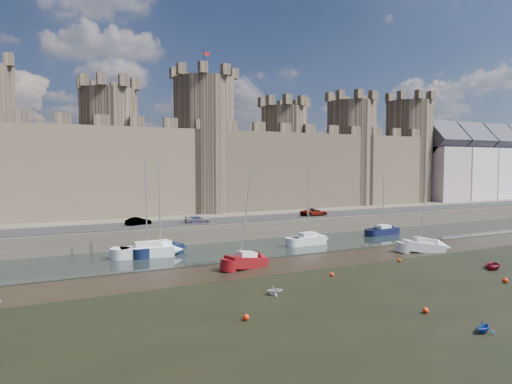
% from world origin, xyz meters
% --- Properties ---
extents(ground, '(160.00, 160.00, 0.00)m').
position_xyz_m(ground, '(0.00, 0.00, 0.00)').
color(ground, black).
rests_on(ground, ground).
extents(seaweed_patch, '(70.00, 34.00, 0.01)m').
position_xyz_m(seaweed_patch, '(0.00, -6.00, 0.01)').
color(seaweed_patch, black).
rests_on(seaweed_patch, ground).
extents(water_channel, '(160.00, 12.00, 0.08)m').
position_xyz_m(water_channel, '(0.00, 24.00, 0.04)').
color(water_channel, black).
rests_on(water_channel, ground).
extents(quay, '(160.00, 60.00, 2.50)m').
position_xyz_m(quay, '(0.00, 60.00, 1.25)').
color(quay, '#4C443A').
rests_on(quay, ground).
extents(road, '(160.00, 7.00, 0.10)m').
position_xyz_m(road, '(0.00, 34.00, 2.55)').
color(road, black).
rests_on(road, quay).
extents(castle, '(108.50, 11.00, 29.00)m').
position_xyz_m(castle, '(-0.64, 48.00, 11.67)').
color(castle, '#42382B').
rests_on(castle, quay).
extents(townhouses, '(35.50, 9.05, 18.13)m').
position_xyz_m(townhouses, '(71.50, 46.00, 10.59)').
color(townhouses, '#C4A8B0').
rests_on(townhouses, quay).
extents(car_1, '(3.58, 1.98, 1.12)m').
position_xyz_m(car_1, '(-12.62, 34.32, 3.06)').
color(car_1, gray).
rests_on(car_1, quay).
extents(car_2, '(3.85, 2.09, 1.06)m').
position_xyz_m(car_2, '(-4.69, 32.89, 3.03)').
color(car_2, gray).
rests_on(car_2, quay).
extents(car_3, '(4.53, 2.22, 1.24)m').
position_xyz_m(car_3, '(14.74, 32.77, 3.12)').
color(car_3, gray).
rests_on(car_3, quay).
extents(sailboat_0, '(6.15, 2.98, 11.07)m').
position_xyz_m(sailboat_0, '(-13.73, 24.79, 0.85)').
color(sailboat_0, white).
rests_on(sailboat_0, ground).
extents(sailboat_1, '(5.72, 3.43, 10.74)m').
position_xyz_m(sailboat_1, '(-12.09, 25.15, 0.84)').
color(sailboat_1, black).
rests_on(sailboat_1, ground).
extents(sailboat_2, '(4.93, 2.10, 10.48)m').
position_xyz_m(sailboat_2, '(7.17, 23.05, 0.83)').
color(sailboat_2, silver).
rests_on(sailboat_2, ground).
extents(sailboat_3, '(5.40, 2.62, 9.11)m').
position_xyz_m(sailboat_3, '(22.31, 25.41, 0.72)').
color(sailboat_3, black).
rests_on(sailboat_3, ground).
extents(sailboat_4, '(4.89, 2.82, 10.76)m').
position_xyz_m(sailboat_4, '(-5.72, 14.97, 0.78)').
color(sailboat_4, maroon).
rests_on(sailboat_4, ground).
extents(sailboat_5, '(5.32, 3.62, 10.70)m').
position_xyz_m(sailboat_5, '(17.46, 12.97, 0.76)').
color(sailboat_5, silver).
rests_on(sailboat_5, ground).
extents(dinghy_1, '(1.71, 1.57, 0.76)m').
position_xyz_m(dinghy_1, '(-0.10, -8.42, 0.38)').
color(dinghy_1, navy).
rests_on(dinghy_1, ground).
extents(dinghy_3, '(1.76, 1.66, 0.74)m').
position_xyz_m(dinghy_3, '(-7.93, 4.95, 0.37)').
color(dinghy_3, silver).
rests_on(dinghy_3, ground).
extents(dinghy_4, '(3.52, 3.33, 0.59)m').
position_xyz_m(dinghy_4, '(16.75, 3.12, 0.30)').
color(dinghy_4, maroon).
rests_on(dinghy_4, ground).
extents(buoy_0, '(0.45, 0.45, 0.45)m').
position_xyz_m(buoy_0, '(-12.64, 0.50, 0.22)').
color(buoy_0, '#FC280B').
rests_on(buoy_0, ground).
extents(buoy_1, '(0.39, 0.39, 0.39)m').
position_xyz_m(buoy_1, '(0.01, 7.94, 0.19)').
color(buoy_1, '#EE3F0A').
rests_on(buoy_1, ground).
extents(buoy_3, '(0.39, 0.39, 0.39)m').
position_xyz_m(buoy_3, '(10.50, 9.84, 0.20)').
color(buoy_3, '#DB3F09').
rests_on(buoy_3, ground).
extents(buoy_4, '(0.44, 0.44, 0.44)m').
position_xyz_m(buoy_4, '(-0.42, -4.00, 0.22)').
color(buoy_4, '#FF300B').
rests_on(buoy_4, ground).
extents(buoy_5, '(0.49, 0.49, 0.49)m').
position_xyz_m(buoy_5, '(12.60, -1.14, 0.24)').
color(buoy_5, red).
rests_on(buoy_5, ground).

